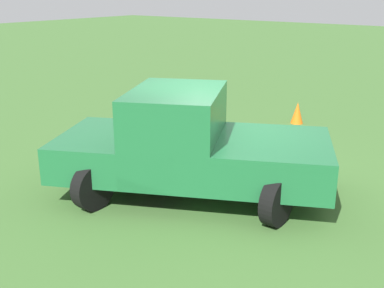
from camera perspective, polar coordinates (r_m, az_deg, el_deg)
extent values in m
plane|color=#3D662D|center=(8.60, 2.41, -4.57)|extent=(80.00, 80.00, 0.00)
cylinder|color=black|center=(8.61, 10.40, -2.17)|extent=(0.75, 0.22, 0.75)
cylinder|color=black|center=(7.07, 10.21, -6.80)|extent=(0.75, 0.22, 0.75)
cylinder|color=black|center=(9.05, -7.91, -1.01)|extent=(0.75, 0.22, 0.75)
cylinder|color=black|center=(7.60, -11.83, -5.07)|extent=(0.75, 0.22, 0.75)
cube|color=#1E6638|center=(7.71, 9.80, -1.89)|extent=(2.54, 2.46, 0.64)
cube|color=#1E6638|center=(7.77, -1.94, 1.47)|extent=(2.39, 2.14, 1.40)
cube|color=slate|center=(7.65, -1.97, 4.63)|extent=(2.15, 1.88, 0.48)
cube|color=#1E6638|center=(8.12, -8.05, -0.91)|extent=(2.70, 2.78, 0.60)
cube|color=silver|center=(7.84, 15.77, -4.02)|extent=(1.74, 0.93, 0.16)
cone|color=orange|center=(12.54, 12.59, 3.69)|extent=(0.32, 0.32, 0.55)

